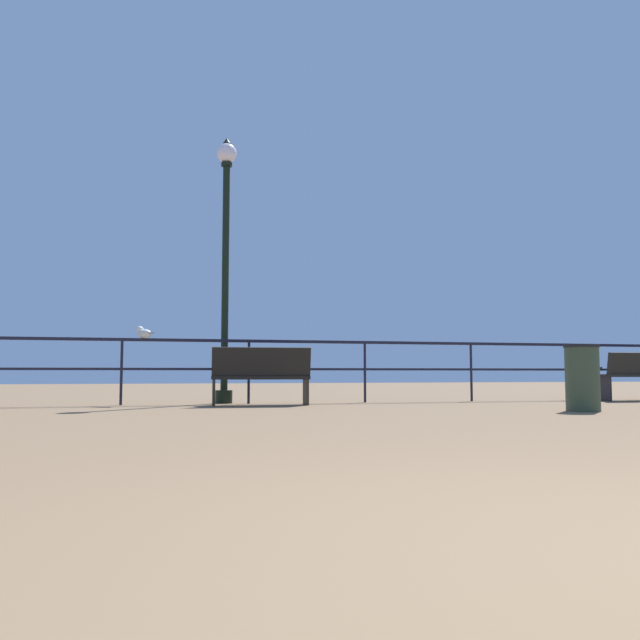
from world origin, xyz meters
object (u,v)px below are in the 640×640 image
bench_near_left (261,373)px  trash_bin (582,378)px  lamppost_center (226,246)px  seagull_on_rail (144,333)px

bench_near_left → trash_bin: bench_near_left is taller
bench_near_left → trash_bin: (3.97, -2.56, -0.06)m
lamppost_center → seagull_on_rail: lamppost_center is taller
bench_near_left → seagull_on_rail: size_ratio=4.33×
bench_near_left → lamppost_center: size_ratio=0.34×
lamppost_center → seagull_on_rail: bearing=-170.6°
lamppost_center → seagull_on_rail: (-1.33, -0.22, -1.53)m
bench_near_left → lamppost_center: 2.40m
bench_near_left → seagull_on_rail: bearing=160.2°
lamppost_center → trash_bin: 6.06m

